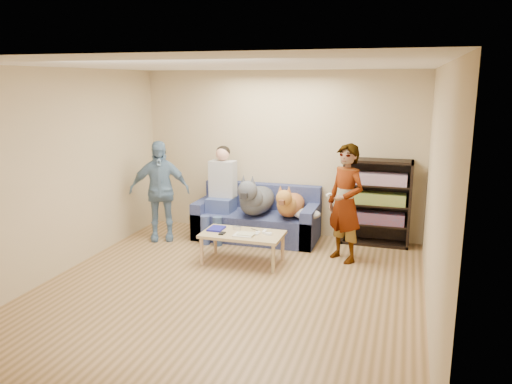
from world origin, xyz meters
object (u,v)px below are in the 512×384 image
(sofa, at_px, (257,220))
(person_seated, at_px, (221,189))
(person_standing_right, at_px, (346,203))
(camera_silver, at_px, (237,228))
(dog_tan, at_px, (290,204))
(dog_gray, at_px, (256,199))
(coffee_table, at_px, (243,236))
(bookshelf, at_px, (377,200))
(notebook_blue, at_px, (216,229))
(person_standing_left, at_px, (159,191))

(sofa, xyz_separation_m, person_seated, (-0.56, -0.13, 0.49))
(person_standing_right, height_order, person_seated, person_standing_right)
(camera_silver, bearing_deg, dog_tan, 57.41)
(camera_silver, bearing_deg, dog_gray, 88.88)
(dog_tan, bearing_deg, coffee_table, -113.60)
(person_seated, height_order, dog_gray, person_seated)
(sofa, distance_m, dog_tan, 0.67)
(dog_gray, bearing_deg, sofa, 97.42)
(dog_tan, distance_m, bookshelf, 1.31)
(person_standing_right, distance_m, dog_gray, 1.49)
(camera_silver, relative_size, dog_gray, 0.09)
(notebook_blue, relative_size, coffee_table, 0.24)
(dog_gray, xyz_separation_m, bookshelf, (1.78, 0.41, 0.01))
(person_standing_left, bearing_deg, person_seated, 0.61)
(person_standing_right, bearing_deg, sofa, -165.89)
(dog_tan, height_order, coffee_table, dog_tan)
(person_standing_right, bearing_deg, coffee_table, -121.65)
(coffee_table, bearing_deg, dog_tan, 66.40)
(sofa, xyz_separation_m, coffee_table, (0.13, -1.12, 0.09))
(person_standing_left, relative_size, dog_tan, 1.35)
(person_standing_right, distance_m, sofa, 1.65)
(dog_gray, height_order, bookshelf, bookshelf)
(dog_gray, bearing_deg, person_seated, 174.96)
(bookshelf, bearing_deg, coffee_table, -141.04)
(person_standing_right, height_order, camera_silver, person_standing_right)
(sofa, xyz_separation_m, bookshelf, (1.80, 0.23, 0.40))
(camera_silver, distance_m, sofa, 1.01)
(bookshelf, bearing_deg, person_standing_right, -113.18)
(person_standing_right, bearing_deg, bookshelf, 104.14)
(person_standing_right, distance_m, dog_tan, 1.02)
(sofa, xyz_separation_m, dog_tan, (0.55, -0.15, 0.34))
(camera_silver, bearing_deg, notebook_blue, -165.96)
(sofa, distance_m, coffee_table, 1.13)
(dog_tan, relative_size, coffee_table, 1.05)
(person_standing_right, relative_size, coffee_table, 1.47)
(notebook_blue, xyz_separation_m, dog_gray, (0.30, 0.89, 0.24))
(coffee_table, bearing_deg, person_seated, 124.85)
(person_standing_left, relative_size, person_seated, 1.06)
(dog_tan, bearing_deg, dog_gray, -176.62)
(sofa, height_order, person_seated, person_seated)
(bookshelf, bearing_deg, camera_silver, -145.49)
(camera_silver, distance_m, dog_gray, 0.85)
(notebook_blue, bearing_deg, person_seated, 107.17)
(person_standing_left, distance_m, camera_silver, 1.55)
(coffee_table, distance_m, bookshelf, 2.17)
(dog_tan, bearing_deg, person_standing_right, -27.91)
(notebook_blue, relative_size, camera_silver, 2.36)
(person_standing_left, xyz_separation_m, dog_gray, (1.45, 0.34, -0.11))
(sofa, bearing_deg, dog_gray, -82.58)
(person_standing_right, distance_m, bookshelf, 0.93)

